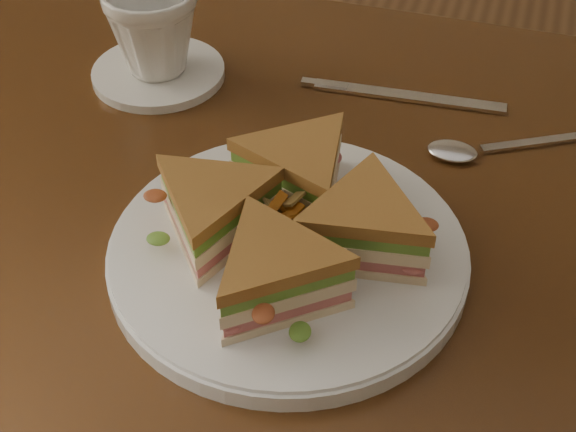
% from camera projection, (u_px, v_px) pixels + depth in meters
% --- Properties ---
extents(table, '(1.20, 0.80, 0.75)m').
position_uv_depth(table, '(357.00, 311.00, 0.75)').
color(table, '#321A0B').
rests_on(table, ground).
extents(plate, '(0.29, 0.29, 0.02)m').
position_uv_depth(plate, '(288.00, 254.00, 0.66)').
color(plate, white).
rests_on(plate, table).
extents(sandwich_wedges, '(0.26, 0.26, 0.06)m').
position_uv_depth(sandwich_wedges, '(288.00, 221.00, 0.63)').
color(sandwich_wedges, beige).
rests_on(sandwich_wedges, plate).
extents(crisps_mound, '(0.09, 0.09, 0.05)m').
position_uv_depth(crisps_mound, '(288.00, 224.00, 0.64)').
color(crisps_mound, '#B05D16').
rests_on(crisps_mound, plate).
extents(spoon, '(0.17, 0.10, 0.01)m').
position_uv_depth(spoon, '(475.00, 149.00, 0.77)').
color(spoon, silver).
rests_on(spoon, table).
extents(knife, '(0.22, 0.03, 0.00)m').
position_uv_depth(knife, '(395.00, 95.00, 0.84)').
color(knife, silver).
rests_on(knife, table).
extents(saucer, '(0.14, 0.14, 0.01)m').
position_uv_depth(saucer, '(159.00, 73.00, 0.87)').
color(saucer, white).
rests_on(saucer, table).
extents(coffee_cup, '(0.10, 0.10, 0.09)m').
position_uv_depth(coffee_cup, '(153.00, 31.00, 0.83)').
color(coffee_cup, white).
rests_on(coffee_cup, saucer).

